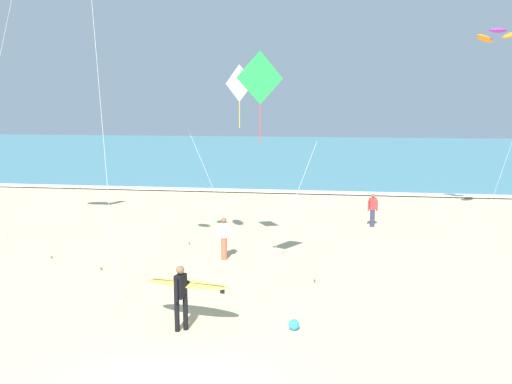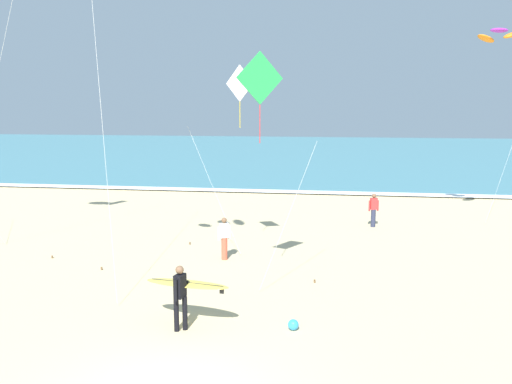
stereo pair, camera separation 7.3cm
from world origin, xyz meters
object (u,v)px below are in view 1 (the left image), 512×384
Objects in this scene: kite_arc_violet_mid at (498,35)px; bystander_red_top at (373,210)px; surfer_lead at (184,289)px; kite_diamond_emerald_close at (261,83)px; bystander_white_top at (224,238)px; beach_ball at (294,325)px; kite_diamond_ivory_low at (238,89)px.

kite_arc_violet_mid is 5.71× the size of bystander_red_top.
surfer_lead is 0.34× the size of kite_diamond_emerald_close.
bystander_white_top is 6.63m from beach_ball.
bystander_red_top is (4.00, 9.54, -5.47)m from kite_diamond_emerald_close.
bystander_white_top is (-1.82, 3.28, -5.47)m from kite_diamond_emerald_close.
kite_arc_violet_mid reaches higher than kite_diamond_ivory_low.
kite_diamond_emerald_close reaches higher than bystander_red_top.
kite_diamond_emerald_close is 6.77m from beach_ball.
kite_diamond_emerald_close is 4.52× the size of bystander_white_top.
kite_arc_violet_mid is 14.40m from kite_diamond_emerald_close.
kite_diamond_ivory_low is at bearing 111.85° from beach_ball.
bystander_red_top is at bearing -167.92° from kite_arc_violet_mid.
bystander_white_top is at bearing 92.14° from surfer_lead.
bystander_red_top is at bearing 65.68° from surfer_lead.
bystander_white_top is (-0.47, -0.49, -5.43)m from kite_diamond_ivory_low.
surfer_lead is at bearing -128.95° from kite_arc_violet_mid.
kite_diamond_emerald_close is at bearing -112.76° from bystander_red_top.
kite_arc_violet_mid is at bearing 48.84° from kite_diamond_emerald_close.
surfer_lead is 8.65× the size of beach_ball.
surfer_lead is 19.02m from kite_arc_violet_mid.
kite_diamond_ivory_low is 0.99× the size of kite_diamond_emerald_close.
bystander_white_top is 1.00× the size of bystander_red_top.
kite_arc_violet_mid is at bearing 12.08° from bystander_red_top.
kite_arc_violet_mid reaches higher than bystander_red_top.
kite_arc_violet_mid is at bearing 33.56° from bystander_white_top.
bystander_white_top is (-11.15, -7.40, -7.96)m from kite_arc_violet_mid.
bystander_red_top is (5.82, 6.26, 0.00)m from bystander_white_top.
bystander_red_top reaches higher than beach_ball.
kite_arc_violet_mid is 9.65m from bystander_red_top.
surfer_lead is 8.41m from kite_diamond_ivory_low.
bystander_white_top is at bearing 118.97° from kite_diamond_emerald_close.
kite_arc_violet_mid is at bearing 51.05° from surfer_lead.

